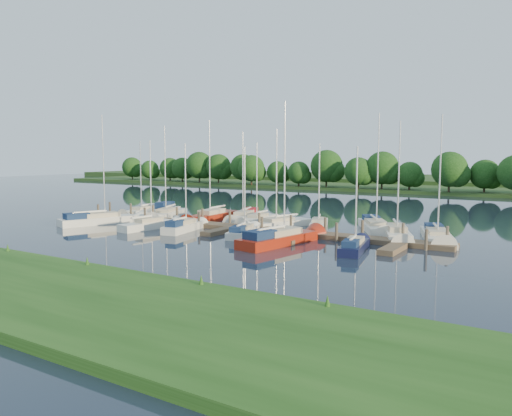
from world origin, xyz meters
The scene contains 23 objects.
ground centered at (0.00, 0.00, 0.00)m, with size 260.00×260.00×0.00m, color #1A2435.
dock centered at (0.00, 7.31, 0.20)m, with size 40.00×6.00×0.40m.
mooring_pilings centered at (0.00, 8.43, 0.60)m, with size 38.24×2.84×2.00m.
far_shore centered at (0.00, 75.00, 0.30)m, with size 180.00×30.00×0.60m, color #204119.
distant_hill centered at (0.00, 100.00, 0.70)m, with size 220.00×40.00×1.40m, color #365123.
treeline centered at (2.91, 61.96, 4.19)m, with size 147.88×10.24×8.27m.
sailboat_n_0 centered at (-16.64, 12.30, 0.27)m, with size 2.44×7.21×9.09m.
motorboat centered at (-15.07, 14.36, 0.36)m, with size 2.39×5.66×1.72m.
sailboat_n_2 centered at (-11.97, 11.41, 0.27)m, with size 4.39×8.40×10.75m.
sailboat_n_3 centered at (-6.08, 12.06, 0.28)m, with size 2.54×8.81×11.27m.
sailboat_n_4 centered at (-3.17, 14.14, 0.32)m, with size 3.49×7.94×10.03m.
sailboat_n_5 centered at (-0.82, 13.19, 0.27)m, with size 1.93×6.84×8.73m.
sailboat_n_6 centered at (2.68, 11.31, 0.27)m, with size 4.14×7.83×9.99m.
sailboat_n_7 centered at (6.28, 13.07, 0.27)m, with size 3.57×6.60×8.54m.
sailboat_n_8 centered at (11.58, 14.33, 0.31)m, with size 5.67×8.65×11.34m.
sailboat_n_9 centered at (14.60, 10.81, 0.28)m, with size 4.42×7.96×10.42m.
sailboat_n_10 centered at (17.70, 11.91, 0.30)m, with size 4.27×8.61×10.81m.
sailboat_s_0 centered at (-14.20, 3.76, 0.33)m, with size 4.79×9.07×11.64m.
sailboat_s_1 centered at (-7.39, 3.82, 0.28)m, with size 2.34×6.90×8.91m.
sailboat_s_2 centered at (-3.62, 4.49, 0.33)m, with size 2.54×6.63×8.61m.
sailboat_s_3 centered at (2.65, 5.14, 0.32)m, with size 2.90×6.36×8.20m.
sailboat_s_4 centered at (7.43, 3.24, 0.34)m, with size 3.55×9.32×11.83m.
sailboat_s_5 centered at (13.53, 3.63, 0.32)m, with size 2.46×6.32×8.12m.
Camera 1 is at (26.59, -31.39, 7.16)m, focal length 35.00 mm.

